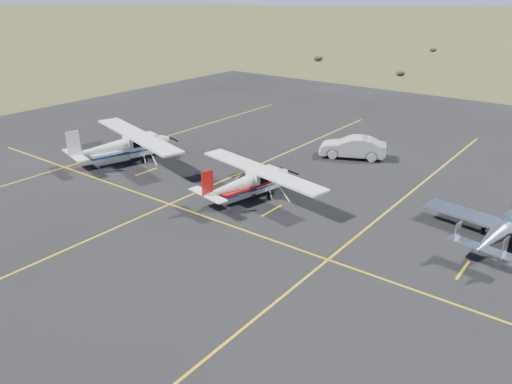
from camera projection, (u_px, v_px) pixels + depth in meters
ground at (414, 227)px, 27.47m from camera, size 1600.00×1600.00×0.00m
apron at (306, 197)px, 31.39m from camera, size 72.00×72.00×0.02m
aircraft_low_wing at (505, 228)px, 25.24m from camera, size 6.57×9.08×1.96m
aircraft_cessna at (249, 181)px, 30.74m from camera, size 6.38×10.20×2.57m
aircraft_plain at (123, 145)px, 37.13m from camera, size 7.81×11.67×2.97m
sedan at (353, 147)px, 38.25m from camera, size 3.59×5.26×1.64m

